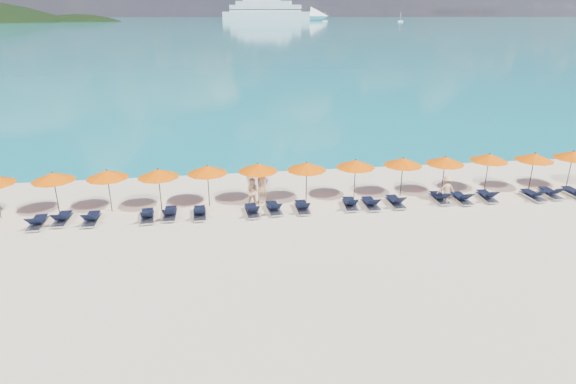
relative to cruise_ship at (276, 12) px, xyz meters
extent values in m
plane|color=beige|center=(-73.43, -615.61, -9.58)|extent=(1400.00, 1400.00, 0.00)
cube|color=#1FA9B2|center=(-73.43, 44.39, -9.58)|extent=(1600.00, 1300.00, 0.01)
ellipsoid|color=black|center=(-223.43, -55.61, -44.58)|extent=(162.00, 126.00, 85.50)
cube|color=silver|center=(-11.18, 3.67, -4.57)|extent=(111.00, 53.41, 10.02)
cone|color=silver|center=(51.67, -16.95, -4.57)|extent=(27.82, 27.82, 22.05)
cube|color=silver|center=(-13.08, 4.29, 4.45)|extent=(89.11, 43.68, 8.02)
cube|color=silver|center=(-14.98, 4.92, 10.46)|extent=(69.63, 35.59, 5.01)
cube|color=silver|center=(-16.89, 5.54, 14.47)|extent=(47.74, 25.86, 3.51)
cube|color=black|center=(-13.08, 4.29, 2.94)|extent=(90.22, 44.22, 0.90)
cube|color=black|center=(-13.08, 4.29, 6.45)|extent=(88.00, 43.15, 0.90)
cube|color=silver|center=(40.46, -100.18, -8.89)|extent=(5.24, 1.75, 1.40)
cylinder|color=silver|center=(40.46, -100.18, -4.35)|extent=(0.31, 0.31, 8.73)
cube|color=silver|center=(116.39, -122.27, -8.87)|extent=(5.32, 1.77, 1.42)
cylinder|color=silver|center=(116.39, -122.27, -4.26)|extent=(0.32, 0.32, 8.87)
cube|color=#B2B2CF|center=(-74.38, -607.42, -9.32)|extent=(0.81, 2.10, 0.48)
cube|color=black|center=(-74.38, -607.60, -8.97)|extent=(0.45, 0.88, 0.31)
cylinder|color=black|center=(-74.39, -606.90, -8.84)|extent=(0.48, 0.06, 0.05)
imported|color=tan|center=(-74.58, -611.10, -8.62)|extent=(0.84, 0.78, 1.93)
imported|color=tan|center=(-75.10, -611.42, -8.79)|extent=(0.83, 0.55, 1.59)
imported|color=tan|center=(-64.75, -612.10, -8.85)|extent=(0.95, 0.44, 1.47)
cylinder|color=black|center=(-84.96, -610.97, -8.48)|extent=(0.05, 0.05, 2.20)
cone|color=#EA5400|center=(-84.96, -610.97, -7.56)|extent=(2.10, 2.10, 0.42)
sphere|color=black|center=(-84.96, -610.97, -7.34)|extent=(0.08, 0.08, 0.08)
cylinder|color=black|center=(-82.39, -610.94, -8.48)|extent=(0.05, 0.05, 2.20)
cone|color=#EA5400|center=(-82.39, -610.94, -7.56)|extent=(2.10, 2.10, 0.42)
sphere|color=black|center=(-82.39, -610.94, -7.34)|extent=(0.08, 0.08, 0.08)
cylinder|color=black|center=(-79.86, -611.15, -8.48)|extent=(0.05, 0.05, 2.20)
cone|color=#EA5400|center=(-79.86, -611.15, -7.56)|extent=(2.10, 2.10, 0.42)
sphere|color=black|center=(-79.86, -611.15, -7.34)|extent=(0.08, 0.08, 0.08)
cylinder|color=black|center=(-77.41, -610.90, -8.48)|extent=(0.05, 0.05, 2.20)
cone|color=#EA5400|center=(-77.41, -610.90, -7.56)|extent=(2.10, 2.10, 0.42)
sphere|color=black|center=(-77.41, -610.90, -7.34)|extent=(0.08, 0.08, 0.08)
cylinder|color=black|center=(-74.78, -610.91, -8.48)|extent=(0.05, 0.05, 2.20)
cone|color=#EA5400|center=(-74.78, -610.91, -7.56)|extent=(2.10, 2.10, 0.42)
sphere|color=black|center=(-74.78, -610.91, -7.34)|extent=(0.08, 0.08, 0.08)
cylinder|color=black|center=(-72.22, -611.07, -8.48)|extent=(0.05, 0.05, 2.20)
cone|color=#EA5400|center=(-72.22, -611.07, -7.56)|extent=(2.10, 2.10, 0.42)
sphere|color=black|center=(-72.22, -611.07, -7.34)|extent=(0.08, 0.08, 0.08)
cylinder|color=black|center=(-69.53, -610.99, -8.48)|extent=(0.05, 0.05, 2.20)
cone|color=#EA5400|center=(-69.53, -610.99, -7.56)|extent=(2.10, 2.10, 0.42)
sphere|color=black|center=(-69.53, -610.99, -7.34)|extent=(0.08, 0.08, 0.08)
cylinder|color=black|center=(-66.87, -611.01, -8.48)|extent=(0.05, 0.05, 2.20)
cone|color=#EA5400|center=(-66.87, -611.01, -7.56)|extent=(2.10, 2.10, 0.42)
sphere|color=black|center=(-66.87, -611.01, -7.34)|extent=(0.08, 0.08, 0.08)
cylinder|color=black|center=(-64.49, -611.09, -8.48)|extent=(0.05, 0.05, 2.20)
cone|color=#EA5400|center=(-64.49, -611.09, -7.56)|extent=(2.10, 2.10, 0.42)
sphere|color=black|center=(-64.49, -611.09, -7.34)|extent=(0.08, 0.08, 0.08)
cylinder|color=black|center=(-61.79, -610.91, -8.48)|extent=(0.05, 0.05, 2.20)
cone|color=#EA5400|center=(-61.79, -610.91, -7.56)|extent=(2.10, 2.10, 0.42)
sphere|color=black|center=(-61.79, -610.91, -7.34)|extent=(0.08, 0.08, 0.08)
cylinder|color=black|center=(-59.20, -611.17, -8.48)|extent=(0.05, 0.05, 2.20)
cone|color=#EA5400|center=(-59.20, -611.17, -7.56)|extent=(2.10, 2.10, 0.42)
sphere|color=black|center=(-59.20, -611.17, -7.34)|extent=(0.08, 0.08, 0.08)
cylinder|color=black|center=(-56.76, -611.09, -8.48)|extent=(0.05, 0.05, 2.20)
cone|color=#EA5400|center=(-56.76, -611.09, -7.56)|extent=(2.10, 2.10, 0.42)
sphere|color=black|center=(-56.76, -611.09, -7.34)|extent=(0.08, 0.08, 0.08)
cube|color=silver|center=(-85.54, -612.41, -9.44)|extent=(0.65, 1.71, 0.06)
cube|color=black|center=(-85.54, -612.16, -9.28)|extent=(0.57, 1.11, 0.04)
cube|color=black|center=(-85.53, -612.96, -9.03)|extent=(0.56, 0.55, 0.43)
cube|color=silver|center=(-84.49, -612.10, -9.44)|extent=(0.64, 1.71, 0.06)
cube|color=black|center=(-84.49, -611.85, -9.28)|extent=(0.56, 1.11, 0.04)
cube|color=black|center=(-84.50, -612.65, -9.03)|extent=(0.56, 0.54, 0.43)
cube|color=silver|center=(-83.07, -612.32, -9.44)|extent=(0.63, 1.70, 0.06)
cube|color=black|center=(-83.07, -612.07, -9.28)|extent=(0.55, 1.10, 0.04)
cube|color=black|center=(-83.07, -612.87, -9.03)|extent=(0.55, 0.54, 0.43)
cube|color=silver|center=(-80.43, -612.35, -9.44)|extent=(0.78, 1.75, 0.06)
cube|color=black|center=(-80.45, -612.10, -9.28)|extent=(0.65, 1.15, 0.04)
cube|color=black|center=(-80.37, -612.90, -9.03)|extent=(0.60, 0.59, 0.43)
cube|color=silver|center=(-79.35, -612.20, -9.44)|extent=(0.64, 1.71, 0.06)
cube|color=black|center=(-79.35, -611.95, -9.28)|extent=(0.56, 1.11, 0.04)
cube|color=black|center=(-79.35, -612.75, -9.03)|extent=(0.56, 0.54, 0.43)
cube|color=silver|center=(-77.87, -612.35, -9.44)|extent=(0.67, 1.72, 0.06)
cube|color=black|center=(-77.88, -612.10, -9.28)|extent=(0.58, 1.12, 0.04)
cube|color=black|center=(-77.86, -612.90, -9.03)|extent=(0.57, 0.55, 0.43)
cube|color=silver|center=(-75.24, -612.41, -9.44)|extent=(0.75, 1.74, 0.06)
cube|color=black|center=(-75.26, -612.16, -9.28)|extent=(0.64, 1.14, 0.04)
cube|color=black|center=(-75.20, -612.96, -9.03)|extent=(0.59, 0.58, 0.43)
cube|color=silver|center=(-74.13, -612.25, -9.44)|extent=(0.79, 1.75, 0.06)
cube|color=black|center=(-74.15, -612.00, -9.28)|extent=(0.66, 1.15, 0.04)
cube|color=black|center=(-74.07, -612.79, -9.03)|extent=(0.60, 0.59, 0.43)
cube|color=silver|center=(-72.65, -612.33, -9.44)|extent=(0.63, 1.70, 0.06)
cube|color=black|center=(-72.65, -612.08, -9.28)|extent=(0.56, 1.10, 0.04)
cube|color=black|center=(-72.64, -612.88, -9.03)|extent=(0.55, 0.54, 0.43)
cube|color=silver|center=(-70.08, -612.22, -9.44)|extent=(0.75, 1.74, 0.06)
cube|color=black|center=(-70.06, -611.97, -9.28)|extent=(0.64, 1.14, 0.04)
cube|color=black|center=(-70.12, -612.77, -9.03)|extent=(0.59, 0.58, 0.43)
cube|color=silver|center=(-69.00, -612.35, -9.44)|extent=(0.64, 1.71, 0.06)
cube|color=black|center=(-69.01, -612.10, -9.28)|extent=(0.57, 1.11, 0.04)
cube|color=black|center=(-69.00, -612.90, -9.03)|extent=(0.56, 0.54, 0.43)
cube|color=silver|center=(-67.62, -612.28, -9.44)|extent=(0.65, 1.71, 0.06)
cube|color=black|center=(-67.62, -612.03, -9.28)|extent=(0.57, 1.11, 0.04)
cube|color=black|center=(-67.61, -612.83, -9.03)|extent=(0.56, 0.55, 0.43)
cube|color=silver|center=(-65.03, -612.07, -9.44)|extent=(0.64, 1.71, 0.06)
cube|color=black|center=(-65.02, -611.82, -9.28)|extent=(0.57, 1.11, 0.04)
cube|color=black|center=(-65.03, -612.62, -9.03)|extent=(0.56, 0.54, 0.43)
cube|color=silver|center=(-63.90, -612.30, -9.44)|extent=(0.62, 1.70, 0.06)
cube|color=black|center=(-63.90, -612.05, -9.28)|extent=(0.55, 1.10, 0.04)
cube|color=black|center=(-63.90, -612.85, -9.03)|extent=(0.55, 0.54, 0.43)
cube|color=silver|center=(-62.37, -612.20, -9.44)|extent=(0.77, 1.75, 0.06)
cube|color=black|center=(-62.35, -611.95, -9.28)|extent=(0.64, 1.14, 0.04)
cube|color=black|center=(-62.42, -612.75, -9.03)|extent=(0.60, 0.58, 0.43)
cube|color=silver|center=(-59.78, -612.42, -9.44)|extent=(0.68, 1.72, 0.06)
cube|color=black|center=(-59.79, -612.17, -9.28)|extent=(0.59, 1.12, 0.04)
cube|color=black|center=(-59.76, -612.97, -9.03)|extent=(0.57, 0.56, 0.43)
cube|color=silver|center=(-58.62, -612.25, -9.44)|extent=(0.69, 1.72, 0.06)
cube|color=black|center=(-58.61, -612.00, -9.28)|extent=(0.60, 1.12, 0.04)
cube|color=black|center=(-58.65, -612.80, -9.03)|extent=(0.57, 0.56, 0.43)
cube|color=silver|center=(-57.24, -612.37, -9.44)|extent=(0.63, 1.70, 0.06)
cube|color=black|center=(-57.24, -612.12, -9.28)|extent=(0.55, 1.10, 0.04)
camera|label=1|loc=(-76.65, -634.92, 0.07)|focal=30.00mm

